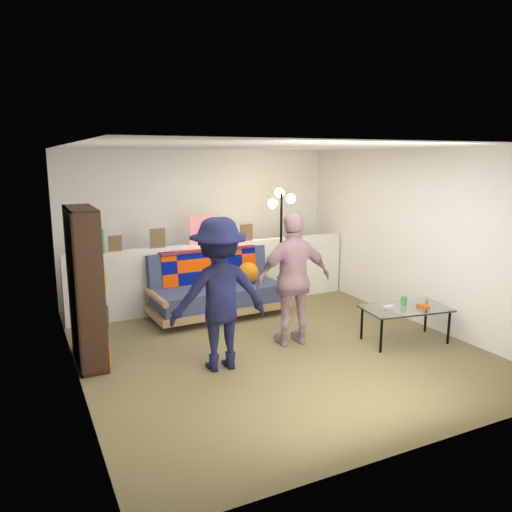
{
  "coord_description": "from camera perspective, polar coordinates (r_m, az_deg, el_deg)",
  "views": [
    {
      "loc": [
        -2.7,
        -5.19,
        2.29
      ],
      "look_at": [
        0.0,
        0.4,
        1.05
      ],
      "focal_mm": 35.0,
      "sensor_mm": 36.0,
      "label": 1
    }
  ],
  "objects": [
    {
      "name": "ground",
      "position": [
        6.28,
        1.61,
        -10.09
      ],
      "size": [
        5.0,
        5.0,
        0.0
      ],
      "primitive_type": "plane",
      "color": "brown",
      "rests_on": "ground"
    },
    {
      "name": "room_shell",
      "position": [
        6.3,
        -0.28,
        5.66
      ],
      "size": [
        4.6,
        5.05,
        2.45
      ],
      "color": "silver",
      "rests_on": "ground"
    },
    {
      "name": "half_wall_ledge",
      "position": [
        7.7,
        -4.54,
        -2.18
      ],
      "size": [
        4.45,
        0.15,
        1.0
      ],
      "primitive_type": "cube",
      "color": "silver",
      "rests_on": "ground"
    },
    {
      "name": "ledge_decor",
      "position": [
        7.48,
        -6.19,
        2.67
      ],
      "size": [
        2.97,
        0.02,
        0.45
      ],
      "color": "brown",
      "rests_on": "half_wall_ledge"
    },
    {
      "name": "futon_sofa",
      "position": [
        7.32,
        -4.43,
        -3.76
      ],
      "size": [
        2.0,
        1.03,
        0.84
      ],
      "color": "#A87951",
      "rests_on": "ground"
    },
    {
      "name": "bookshelf",
      "position": [
        5.84,
        -18.9,
        -3.9
      ],
      "size": [
        0.29,
        0.88,
        1.76
      ],
      "color": "black",
      "rests_on": "ground"
    },
    {
      "name": "coffee_table",
      "position": [
        6.53,
        16.78,
        -5.92
      ],
      "size": [
        1.13,
        0.73,
        0.55
      ],
      "color": "black",
      "rests_on": "ground"
    },
    {
      "name": "floor_lamp",
      "position": [
        7.72,
        2.86,
        3.81
      ],
      "size": [
        0.4,
        0.32,
        1.81
      ],
      "color": "black",
      "rests_on": "ground"
    },
    {
      "name": "person_left",
      "position": [
        5.4,
        -4.23,
        -4.37
      ],
      "size": [
        1.12,
        0.7,
        1.67
      ],
      "primitive_type": "imported",
      "rotation": [
        0.0,
        0.0,
        3.07
      ],
      "color": "black",
      "rests_on": "ground"
    },
    {
      "name": "person_right",
      "position": [
        6.1,
        4.35,
        -2.7
      ],
      "size": [
        0.99,
        0.49,
        1.63
      ],
      "primitive_type": "imported",
      "rotation": [
        0.0,
        0.0,
        3.04
      ],
      "color": "pink",
      "rests_on": "ground"
    }
  ]
}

